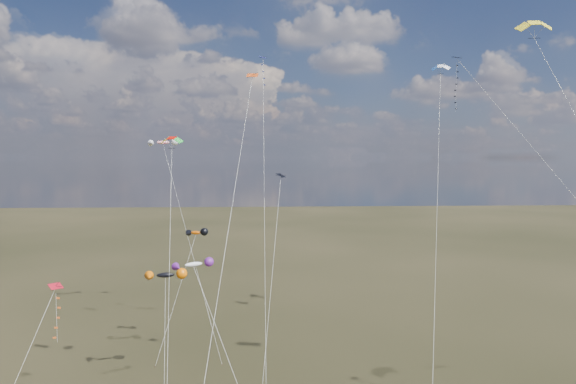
{
  "coord_description": "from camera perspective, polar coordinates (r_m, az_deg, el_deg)",
  "views": [
    {
      "loc": [
        -2.81,
        -35.83,
        22.62
      ],
      "look_at": [
        0.0,
        18.0,
        19.0
      ],
      "focal_mm": 32.0,
      "sensor_mm": 36.0,
      "label": 1
    }
  ],
  "objects": [
    {
      "name": "diamond_black_high",
      "position": [
        69.33,
        19.52,
        9.9
      ],
      "size": [
        19.31,
        25.02,
        35.55
      ],
      "color": "black",
      "rests_on": "ground"
    },
    {
      "name": "diamond_navy_tall",
      "position": [
        65.99,
        -2.77,
        10.82
      ],
      "size": [
        1.18,
        27.82,
        35.9
      ],
      "color": "#11144D",
      "rests_on": "ground"
    },
    {
      "name": "novelty_redwhite_stripe",
      "position": [
        74.66,
        -13.7,
        5.33
      ],
      "size": [
        11.46,
        19.77,
        25.39
      ],
      "color": "red",
      "rests_on": "ground"
    },
    {
      "name": "diamond_red_low",
      "position": [
        43.49,
        -24.64,
        -12.78
      ],
      "size": [
        4.49,
        7.2,
        13.1
      ],
      "color": "red",
      "rests_on": "ground"
    },
    {
      "name": "novelty_white_purple",
      "position": [
        38.41,
        -10.4,
        -8.05
      ],
      "size": [
        8.83,
        11.8,
        15.2
      ],
      "color": "white",
      "rests_on": "ground"
    },
    {
      "name": "diamond_orange_center",
      "position": [
        40.2,
        -5.66,
        2.24
      ],
      "size": [
        4.61,
        20.68,
        30.1
      ],
      "color": "#CB430D",
      "rests_on": "ground"
    },
    {
      "name": "parafoil_yellow",
      "position": [
        50.98,
        25.79,
        16.46
      ],
      "size": [
        7.4,
        21.36,
        34.95
      ],
      "color": "yellow",
      "rests_on": "ground"
    },
    {
      "name": "novelty_orange_black",
      "position": [
        62.13,
        -10.23,
        -4.51
      ],
      "size": [
        5.01,
        7.08,
        14.27
      ],
      "color": "#BF4A04",
      "rests_on": "ground"
    },
    {
      "name": "novelty_black_orange",
      "position": [
        54.09,
        -13.46,
        -8.98
      ],
      "size": [
        3.75,
        7.08,
        11.33
      ],
      "color": "black",
      "rests_on": "ground"
    },
    {
      "name": "parafoil_blue_white",
      "position": [
        66.31,
        16.6,
        13.06
      ],
      "size": [
        10.97,
        28.19,
        34.29
      ],
      "color": "#225AB3",
      "rests_on": "ground"
    },
    {
      "name": "diamond_black_mid",
      "position": [
        49.62,
        -1.4,
        -5.03
      ],
      "size": [
        2.96,
        13.05,
        21.0
      ],
      "color": "black",
      "rests_on": "ground"
    },
    {
      "name": "parafoil_tricolor",
      "position": [
        50.0,
        -12.81,
        5.65
      ],
      "size": [
        3.29,
        17.53,
        24.98
      ],
      "color": "#CAB606",
      "rests_on": "ground"
    }
  ]
}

